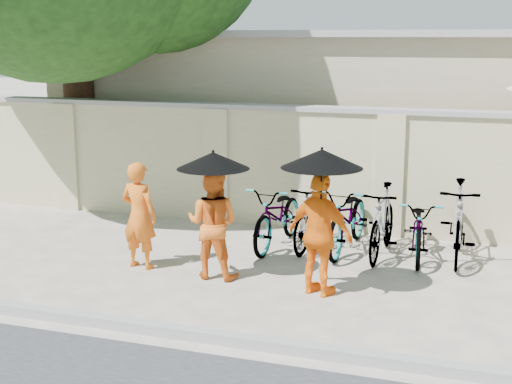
% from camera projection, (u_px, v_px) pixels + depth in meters
% --- Properties ---
extents(ground, '(80.00, 80.00, 0.00)m').
position_uv_depth(ground, '(204.00, 283.00, 9.47)').
color(ground, beige).
extents(kerb, '(40.00, 0.16, 0.12)m').
position_uv_depth(kerb, '(145.00, 327.00, 7.88)').
color(kerb, gray).
rests_on(kerb, ground).
extents(compound_wall, '(20.00, 0.30, 2.00)m').
position_uv_depth(compound_wall, '(331.00, 171.00, 11.92)').
color(compound_wall, '#C7C08F').
rests_on(compound_wall, ground).
extents(building_behind, '(14.00, 6.00, 3.20)m').
position_uv_depth(building_behind, '(417.00, 114.00, 15.01)').
color(building_behind, '#B3A88C').
rests_on(building_behind, ground).
extents(monk_left, '(0.60, 0.44, 1.52)m').
position_uv_depth(monk_left, '(139.00, 215.00, 9.97)').
color(monk_left, orange).
rests_on(monk_left, ground).
extents(monk_center, '(0.73, 0.57, 1.51)m').
position_uv_depth(monk_center, '(213.00, 223.00, 9.57)').
color(monk_center, orange).
rests_on(monk_center, ground).
extents(parasol_center, '(0.96, 0.96, 0.88)m').
position_uv_depth(parasol_center, '(213.00, 160.00, 9.29)').
color(parasol_center, black).
rests_on(parasol_center, ground).
extents(monk_right, '(1.00, 0.69, 1.57)m').
position_uv_depth(monk_right, '(320.00, 235.00, 8.90)').
color(monk_right, orange).
rests_on(monk_right, ground).
extents(parasol_right, '(1.01, 1.01, 0.99)m').
position_uv_depth(parasol_right, '(322.00, 159.00, 8.61)').
color(parasol_right, black).
rests_on(parasol_right, ground).
extents(bike_0, '(0.79, 1.94, 1.00)m').
position_uv_depth(bike_0, '(278.00, 215.00, 11.02)').
color(bike_0, slate).
rests_on(bike_0, ground).
extents(bike_1, '(0.66, 1.76, 1.03)m').
position_uv_depth(bike_1, '(314.00, 215.00, 10.95)').
color(bike_1, slate).
rests_on(bike_1, ground).
extents(bike_2, '(0.82, 2.01, 1.03)m').
position_uv_depth(bike_2, '(348.00, 218.00, 10.81)').
color(bike_2, slate).
rests_on(bike_2, ground).
extents(bike_3, '(0.57, 1.80, 1.07)m').
position_uv_depth(bike_3, '(382.00, 222.00, 10.50)').
color(bike_3, slate).
rests_on(bike_3, ground).
extents(bike_4, '(0.79, 1.81, 0.92)m').
position_uv_depth(bike_4, '(420.00, 228.00, 10.44)').
color(bike_4, slate).
rests_on(bike_4, ground).
extents(bike_5, '(0.62, 1.94, 1.15)m').
position_uv_depth(bike_5, '(458.00, 221.00, 10.36)').
color(bike_5, slate).
rests_on(bike_5, ground).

